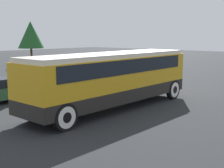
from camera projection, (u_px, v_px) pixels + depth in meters
The scene contains 4 objects.
ground_plane at pixel (112, 109), 16.67m from camera, with size 120.00×120.00×0.00m, color #26282B.
tour_bus at pixel (113, 75), 16.46m from camera, with size 10.69×2.58×2.97m.
parked_car_mid at pixel (76, 76), 24.60m from camera, with size 4.39×1.85×1.38m.
tree_left at pixel (31, 35), 41.10m from camera, with size 3.39×3.39×5.68m.
Camera 1 is at (-12.23, -10.71, 3.91)m, focal length 50.00 mm.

